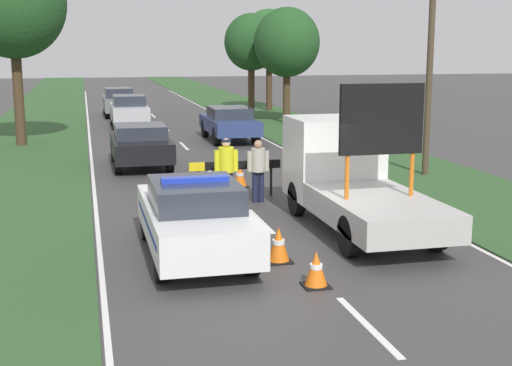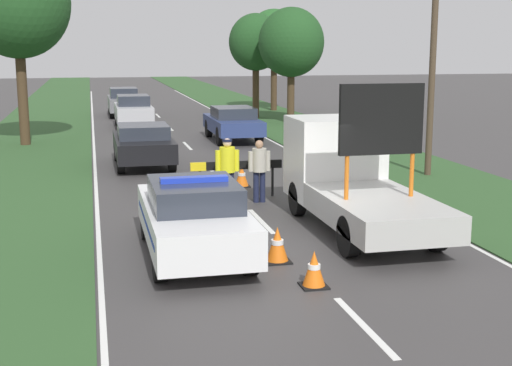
# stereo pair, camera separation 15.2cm
# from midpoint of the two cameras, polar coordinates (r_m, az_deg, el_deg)

# --- Properties ---
(ground_plane) EXTENTS (160.00, 160.00, 0.00)m
(ground_plane) POSITION_cam_midpoint_polar(r_m,az_deg,el_deg) (14.72, 2.05, -4.98)
(ground_plane) COLOR #3D3A3A
(lane_markings) EXTENTS (7.56, 70.64, 0.01)m
(lane_markings) POSITION_cam_midpoint_polar(r_m,az_deg,el_deg) (30.54, -6.26, 3.30)
(lane_markings) COLOR silver
(lane_markings) RESTS_ON ground
(grass_verge_left) EXTENTS (4.69, 120.00, 0.03)m
(grass_verge_left) POSITION_cam_midpoint_polar(r_m,az_deg,el_deg) (33.95, -17.47, 3.65)
(grass_verge_left) COLOR #2D5128
(grass_verge_left) RESTS_ON ground
(grass_verge_right) EXTENTS (4.69, 120.00, 0.03)m
(grass_verge_right) POSITION_cam_midpoint_polar(r_m,az_deg,el_deg) (35.32, 2.99, 4.40)
(grass_verge_right) COLOR #2D5128
(grass_verge_right) RESTS_ON ground
(police_car) EXTENTS (1.85, 4.67, 1.59)m
(police_car) POSITION_cam_midpoint_polar(r_m,az_deg,el_deg) (13.85, -5.25, -2.76)
(police_car) COLOR white
(police_car) RESTS_ON ground
(work_truck) EXTENTS (2.07, 5.58, 3.29)m
(work_truck) POSITION_cam_midpoint_polar(r_m,az_deg,el_deg) (16.31, 7.28, 0.55)
(work_truck) COLOR white
(work_truck) RESTS_ON ground
(road_barrier) EXTENTS (2.49, 0.08, 0.99)m
(road_barrier) POSITION_cam_midpoint_polar(r_m,az_deg,el_deg) (19.09, -1.90, 1.21)
(road_barrier) COLOR black
(road_barrier) RESTS_ON ground
(police_officer) EXTENTS (0.62, 0.39, 1.73)m
(police_officer) POSITION_cam_midpoint_polar(r_m,az_deg,el_deg) (18.16, -2.64, 1.40)
(police_officer) COLOR #191E38
(police_officer) RESTS_ON ground
(pedestrian_civilian) EXTENTS (0.59, 0.37, 1.63)m
(pedestrian_civilian) POSITION_cam_midpoint_polar(r_m,az_deg,el_deg) (18.50, -0.06, 1.37)
(pedestrian_civilian) COLOR #191E38
(pedestrian_civilian) RESTS_ON ground
(traffic_cone_near_police) EXTENTS (0.47, 0.47, 0.64)m
(traffic_cone_near_police) POSITION_cam_midpoint_polar(r_m,az_deg,el_deg) (20.64, -1.51, 0.57)
(traffic_cone_near_police) COLOR black
(traffic_cone_near_police) RESTS_ON ground
(traffic_cone_centre_front) EXTENTS (0.46, 0.46, 0.63)m
(traffic_cone_centre_front) POSITION_cam_midpoint_polar(r_m,az_deg,el_deg) (12.21, 4.47, -6.87)
(traffic_cone_centre_front) COLOR black
(traffic_cone_centre_front) RESTS_ON ground
(traffic_cone_near_truck) EXTENTS (0.49, 0.49, 0.68)m
(traffic_cone_near_truck) POSITION_cam_midpoint_polar(r_m,az_deg,el_deg) (13.53, 1.48, -4.94)
(traffic_cone_near_truck) COLOR black
(traffic_cone_near_truck) RESTS_ON ground
(queued_car_sedan_black) EXTENTS (1.88, 4.23, 1.43)m
(queued_car_sedan_black) POSITION_cam_midpoint_polar(r_m,az_deg,el_deg) (24.41, -9.40, 3.08)
(queued_car_sedan_black) COLOR black
(queued_car_sedan_black) RESTS_ON ground
(queued_car_hatch_blue) EXTENTS (1.88, 4.61, 1.45)m
(queued_car_hatch_blue) POSITION_cam_midpoint_polar(r_m,az_deg,el_deg) (30.76, -2.29, 4.86)
(queued_car_hatch_blue) COLOR navy
(queued_car_hatch_blue) RESTS_ON ground
(queued_car_sedan_silver) EXTENTS (1.73, 4.33, 1.63)m
(queued_car_sedan_silver) POSITION_cam_midpoint_polar(r_m,az_deg,el_deg) (36.01, -10.24, 5.69)
(queued_car_sedan_silver) COLOR #B2B2B7
(queued_car_sedan_silver) RESTS_ON ground
(queued_car_suv_grey) EXTENTS (1.71, 4.66, 1.63)m
(queued_car_suv_grey) POSITION_cam_midpoint_polar(r_m,az_deg,el_deg) (42.34, -11.02, 6.42)
(queued_car_suv_grey) COLOR slate
(queued_car_suv_grey) RESTS_ON ground
(roadside_tree_near_left) EXTENTS (4.19, 4.19, 7.91)m
(roadside_tree_near_left) POSITION_cam_midpoint_polar(r_m,az_deg,el_deg) (30.57, -19.03, 13.44)
(roadside_tree_near_left) COLOR #42301E
(roadside_tree_near_left) RESTS_ON ground
(roadside_tree_near_right) EXTENTS (3.39, 3.39, 5.98)m
(roadside_tree_near_right) POSITION_cam_midpoint_polar(r_m,az_deg,el_deg) (37.40, 2.37, 11.15)
(roadside_tree_near_right) COLOR #42301E
(roadside_tree_near_right) RESTS_ON ground
(roadside_tree_mid_left) EXTENTS (2.99, 2.99, 5.79)m
(roadside_tree_mid_left) POSITION_cam_midpoint_polar(r_m,az_deg,el_deg) (40.09, -0.49, 11.16)
(roadside_tree_mid_left) COLOR #42301E
(roadside_tree_mid_left) RESTS_ON ground
(roadside_tree_mid_right) EXTENTS (3.47, 3.47, 6.25)m
(roadside_tree_mid_right) POSITION_cam_midpoint_polar(r_m,az_deg,el_deg) (44.81, 0.97, 11.41)
(roadside_tree_mid_right) COLOR #42301E
(roadside_tree_mid_right) RESTS_ON ground
(utility_pole) EXTENTS (1.20, 0.20, 8.70)m
(utility_pole) POSITION_cam_midpoint_polar(r_m,az_deg,el_deg) (22.77, 13.66, 11.72)
(utility_pole) COLOR #473828
(utility_pole) RESTS_ON ground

